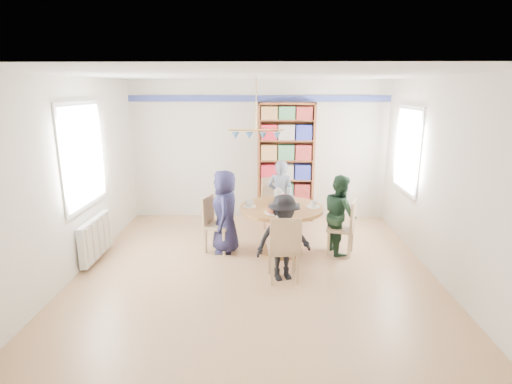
{
  "coord_description": "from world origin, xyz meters",
  "views": [
    {
      "loc": [
        0.14,
        -5.3,
        2.52
      ],
      "look_at": [
        0.0,
        0.4,
        1.05
      ],
      "focal_mm": 28.0,
      "sensor_mm": 36.0,
      "label": 1
    }
  ],
  "objects_px": {
    "bookshelf": "(286,163)",
    "chair_left": "(214,221)",
    "person_right": "(340,214)",
    "person_far": "(281,197)",
    "chair_far": "(275,202)",
    "dining_table": "(281,219)",
    "chair_right": "(346,225)",
    "person_near": "(284,238)",
    "chair_near": "(284,246)",
    "radiator": "(96,237)",
    "person_left": "(225,212)"
  },
  "relations": [
    {
      "from": "person_near",
      "to": "chair_far",
      "type": "bearing_deg",
      "value": 72.76
    },
    {
      "from": "person_near",
      "to": "dining_table",
      "type": "bearing_deg",
      "value": 70.74
    },
    {
      "from": "dining_table",
      "to": "chair_right",
      "type": "xyz_separation_m",
      "value": [
        1.0,
        -0.06,
        -0.07
      ]
    },
    {
      "from": "person_left",
      "to": "chair_far",
      "type": "bearing_deg",
      "value": 137.49
    },
    {
      "from": "radiator",
      "to": "chair_near",
      "type": "height_order",
      "value": "chair_near"
    },
    {
      "from": "chair_right",
      "to": "bookshelf",
      "type": "relative_size",
      "value": 0.38
    },
    {
      "from": "person_near",
      "to": "bookshelf",
      "type": "height_order",
      "value": "bookshelf"
    },
    {
      "from": "chair_far",
      "to": "person_near",
      "type": "bearing_deg",
      "value": -88.1
    },
    {
      "from": "chair_near",
      "to": "bookshelf",
      "type": "xyz_separation_m",
      "value": [
        0.13,
        2.71,
        0.61
      ]
    },
    {
      "from": "radiator",
      "to": "chair_near",
      "type": "relative_size",
      "value": 1.08
    },
    {
      "from": "person_right",
      "to": "person_far",
      "type": "relative_size",
      "value": 0.94
    },
    {
      "from": "chair_far",
      "to": "person_far",
      "type": "xyz_separation_m",
      "value": [
        0.09,
        -0.11,
        0.13
      ]
    },
    {
      "from": "chair_right",
      "to": "person_near",
      "type": "relative_size",
      "value": 0.74
    },
    {
      "from": "person_left",
      "to": "person_near",
      "type": "distance_m",
      "value": 1.3
    },
    {
      "from": "chair_right",
      "to": "person_left",
      "type": "height_order",
      "value": "person_left"
    },
    {
      "from": "chair_far",
      "to": "person_far",
      "type": "height_order",
      "value": "person_far"
    },
    {
      "from": "chair_right",
      "to": "person_near",
      "type": "distance_m",
      "value": 1.33
    },
    {
      "from": "dining_table",
      "to": "chair_near",
      "type": "height_order",
      "value": "chair_near"
    },
    {
      "from": "chair_right",
      "to": "chair_near",
      "type": "bearing_deg",
      "value": -136.31
    },
    {
      "from": "chair_far",
      "to": "person_left",
      "type": "distance_m",
      "value": 1.3
    },
    {
      "from": "dining_table",
      "to": "chair_far",
      "type": "relative_size",
      "value": 1.33
    },
    {
      "from": "chair_right",
      "to": "bookshelf",
      "type": "distance_m",
      "value": 2.06
    },
    {
      "from": "chair_near",
      "to": "person_near",
      "type": "height_order",
      "value": "person_near"
    },
    {
      "from": "radiator",
      "to": "person_far",
      "type": "height_order",
      "value": "person_far"
    },
    {
      "from": "chair_near",
      "to": "person_far",
      "type": "relative_size",
      "value": 0.7
    },
    {
      "from": "person_far",
      "to": "bookshelf",
      "type": "distance_m",
      "value": 0.91
    },
    {
      "from": "radiator",
      "to": "chair_right",
      "type": "height_order",
      "value": "chair_right"
    },
    {
      "from": "dining_table",
      "to": "person_far",
      "type": "distance_m",
      "value": 0.92
    },
    {
      "from": "chair_left",
      "to": "person_right",
      "type": "relative_size",
      "value": 0.71
    },
    {
      "from": "chair_far",
      "to": "chair_near",
      "type": "bearing_deg",
      "value": -87.93
    },
    {
      "from": "chair_near",
      "to": "person_left",
      "type": "bearing_deg",
      "value": 130.57
    },
    {
      "from": "chair_right",
      "to": "person_right",
      "type": "distance_m",
      "value": 0.2
    },
    {
      "from": "person_left",
      "to": "bookshelf",
      "type": "bearing_deg",
      "value": 145.03
    },
    {
      "from": "person_right",
      "to": "bookshelf",
      "type": "xyz_separation_m",
      "value": [
        -0.78,
        1.65,
        0.5
      ]
    },
    {
      "from": "chair_left",
      "to": "person_right",
      "type": "xyz_separation_m",
      "value": [
        1.99,
        -0.01,
        0.14
      ]
    },
    {
      "from": "chair_left",
      "to": "chair_far",
      "type": "height_order",
      "value": "chair_far"
    },
    {
      "from": "person_left",
      "to": "bookshelf",
      "type": "distance_m",
      "value": 2.02
    },
    {
      "from": "chair_right",
      "to": "person_far",
      "type": "relative_size",
      "value": 0.66
    },
    {
      "from": "person_near",
      "to": "person_left",
      "type": "bearing_deg",
      "value": 113.55
    },
    {
      "from": "dining_table",
      "to": "bookshelf",
      "type": "bearing_deg",
      "value": 85.22
    },
    {
      "from": "bookshelf",
      "to": "chair_near",
      "type": "bearing_deg",
      "value": -92.85
    },
    {
      "from": "chair_far",
      "to": "person_right",
      "type": "distance_m",
      "value": 1.4
    },
    {
      "from": "bookshelf",
      "to": "chair_left",
      "type": "bearing_deg",
      "value": -126.39
    },
    {
      "from": "dining_table",
      "to": "bookshelf",
      "type": "xyz_separation_m",
      "value": [
        0.14,
        1.69,
        0.57
      ]
    },
    {
      "from": "chair_near",
      "to": "bookshelf",
      "type": "height_order",
      "value": "bookshelf"
    },
    {
      "from": "dining_table",
      "to": "chair_near",
      "type": "distance_m",
      "value": 1.02
    },
    {
      "from": "chair_near",
      "to": "person_right",
      "type": "distance_m",
      "value": 1.41
    },
    {
      "from": "chair_near",
      "to": "person_right",
      "type": "xyz_separation_m",
      "value": [
        0.91,
        1.06,
        0.11
      ]
    },
    {
      "from": "chair_left",
      "to": "bookshelf",
      "type": "relative_size",
      "value": 0.39
    },
    {
      "from": "radiator",
      "to": "person_left",
      "type": "height_order",
      "value": "person_left"
    }
  ]
}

